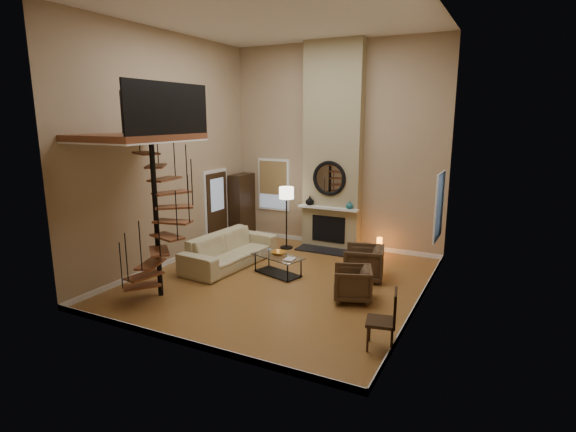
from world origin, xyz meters
The scene contains 33 objects.
ground centered at (0.00, 0.00, -0.01)m, with size 6.00×6.50×0.01m, color #AC7537.
back_wall centered at (0.00, 3.25, 2.75)m, with size 6.00×0.02×5.50m, color tan.
front_wall centered at (0.00, -3.25, 2.75)m, with size 6.00×0.02×5.50m, color tan.
left_wall centered at (-3.00, 0.00, 2.75)m, with size 0.02×6.50×5.50m, color tan.
right_wall centered at (3.00, 0.00, 2.75)m, with size 0.02×6.50×5.50m, color tan.
ceiling centered at (0.00, 0.00, 5.50)m, with size 6.00×6.50×0.01m, color silver.
baseboard_back centered at (0.00, 3.24, 0.06)m, with size 6.00×0.02×0.12m, color white.
baseboard_front centered at (0.00, -3.24, 0.06)m, with size 6.00×0.02×0.12m, color white.
baseboard_left centered at (-2.99, 0.00, 0.06)m, with size 0.02×6.50×0.12m, color white.
baseboard_right centered at (2.99, 0.00, 0.06)m, with size 0.02×6.50×0.12m, color white.
chimney_breast centered at (0.00, 3.06, 2.75)m, with size 1.60×0.38×5.50m, color #978A62.
hearth centered at (0.00, 2.57, 0.02)m, with size 1.50×0.60×0.04m, color black.
firebox centered at (0.00, 2.86, 0.55)m, with size 0.95×0.02×0.72m, color black.
mantel centered at (0.00, 2.78, 1.15)m, with size 1.70×0.18×0.06m, color white.
mirror_frame centered at (0.00, 2.84, 1.95)m, with size 0.94×0.94×0.10m, color black.
mirror_disc centered at (0.00, 2.85, 1.95)m, with size 0.80×0.80×0.01m, color white.
vase_left centered at (-0.55, 2.82, 1.30)m, with size 0.24×0.24×0.25m, color black.
vase_right centered at (0.60, 2.82, 1.28)m, with size 0.20×0.20×0.21m, color #1B5A61.
window_back centered at (-1.90, 3.22, 1.62)m, with size 1.02×0.06×1.52m.
window_right centered at (2.97, 2.00, 1.63)m, with size 0.06×1.02×1.52m.
entry_door centered at (-2.95, 1.80, 1.05)m, with size 0.10×1.05×2.16m.
loft centered at (-2.04, -1.80, 3.24)m, with size 1.70×2.20×1.09m.
spiral_stair centered at (-1.78, -1.79, 1.78)m, with size 1.47×1.47×4.06m.
hutch centered at (-2.75, 2.81, 0.95)m, with size 0.40×0.86×1.92m, color black.
sofa centered at (-1.62, 0.46, 0.40)m, with size 2.65×1.03×0.77m, color tan.
armchair_near centered at (1.67, 1.02, 0.35)m, with size 0.84×0.86×0.79m, color #483321.
armchair_far centered at (1.84, -0.28, 0.35)m, with size 0.72×0.74×0.67m, color #483321.
coffee_table centered at (-0.25, 0.37, 0.28)m, with size 1.32×0.92×0.45m.
bowl centered at (-0.25, 0.42, 0.50)m, with size 0.34×0.34×0.09m, color orange.
book centered at (0.10, 0.22, 0.46)m, with size 0.21×0.29×0.03m, color gray.
floor_lamp centered at (-1.04, 2.37, 1.41)m, with size 0.40×0.40×1.71m.
accent_lamp centered at (1.45, 2.79, 0.25)m, with size 0.14×0.14×0.50m, color orange.
side_chair centered at (2.87, -1.89, 0.53)m, with size 0.53×0.53×0.97m.
Camera 1 is at (4.43, -8.39, 3.57)m, focal length 28.27 mm.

